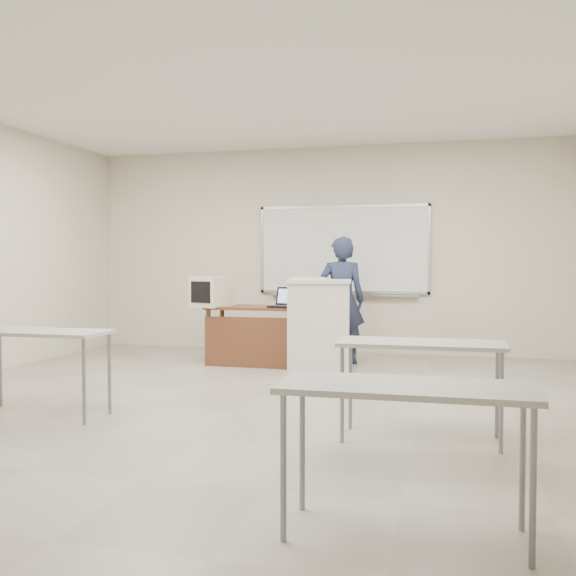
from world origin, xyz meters
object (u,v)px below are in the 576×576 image
(whiteboard, at_px, (343,251))
(instructor_desk, at_px, (254,325))
(laptop, at_px, (284,303))
(keyboard, at_px, (309,278))
(crt_monitor, at_px, (213,291))
(presenter, at_px, (341,300))
(podium, at_px, (319,324))
(mouse, at_px, (273,305))

(whiteboard, height_order, instructor_desk, whiteboard)
(whiteboard, distance_m, instructor_desk, 1.98)
(laptop, distance_m, keyboard, 0.43)
(keyboard, bearing_deg, crt_monitor, 175.66)
(presenter, bearing_deg, crt_monitor, 8.57)
(podium, distance_m, mouse, 0.69)
(instructor_desk, height_order, keyboard, keyboard)
(mouse, bearing_deg, instructor_desk, -157.26)
(podium, relative_size, presenter, 0.67)
(mouse, height_order, keyboard, keyboard)
(podium, relative_size, laptop, 3.26)
(whiteboard, distance_m, presenter, 1.21)
(crt_monitor, relative_size, keyboard, 1.08)
(whiteboard, distance_m, laptop, 1.71)
(crt_monitor, bearing_deg, instructor_desk, 21.58)
(instructor_desk, distance_m, keyboard, 0.91)
(laptop, bearing_deg, crt_monitor, -168.41)
(instructor_desk, relative_size, podium, 1.14)
(keyboard, bearing_deg, laptop, -169.32)
(presenter, bearing_deg, instructor_desk, 15.81)
(crt_monitor, height_order, laptop, crt_monitor)
(mouse, bearing_deg, presenter, 4.43)
(whiteboard, relative_size, presenter, 1.51)
(instructor_desk, bearing_deg, podium, 0.59)
(crt_monitor, xyz_separation_m, keyboard, (1.24, 0.10, 0.17))
(whiteboard, bearing_deg, podium, -92.40)
(podium, bearing_deg, laptop, 175.33)
(whiteboard, xyz_separation_m, keyboard, (-0.21, -1.39, -0.37))
(podium, relative_size, mouse, 12.37)
(whiteboard, distance_m, mouse, 1.65)
(whiteboard, xyz_separation_m, mouse, (-0.70, -1.32, -0.71))
(laptop, relative_size, keyboard, 0.79)
(instructor_desk, height_order, laptop, laptop)
(whiteboard, xyz_separation_m, presenter, (0.14, -1.01, -0.66))
(podium, xyz_separation_m, crt_monitor, (-1.39, -0.02, 0.39))
(keyboard, bearing_deg, whiteboard, 72.16)
(podium, xyz_separation_m, mouse, (-0.64, 0.15, 0.21))
(whiteboard, bearing_deg, mouse, -117.94)
(instructor_desk, bearing_deg, crt_monitor, -178.27)
(whiteboard, relative_size, mouse, 27.89)
(crt_monitor, bearing_deg, whiteboard, 65.73)
(whiteboard, relative_size, crt_monitor, 5.33)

